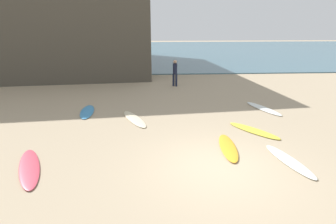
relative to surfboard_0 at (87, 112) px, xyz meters
name	(u,v)px	position (x,y,z in m)	size (l,w,h in m)	color
ground_plane	(218,167)	(4.88, -5.42, -0.03)	(120.00, 120.00, 0.00)	tan
ocean_water	(164,51)	(4.88, 29.54, 0.01)	(120.00, 40.00, 0.08)	#426675
surfboard_0	(87,112)	(0.00, 0.00, 0.00)	(0.60, 2.13, 0.07)	#4497D5
surfboard_1	(263,108)	(8.38, -0.02, 0.00)	(0.53, 2.43, 0.07)	white
surfboard_2	(254,130)	(6.89, -2.77, 0.00)	(0.53, 2.23, 0.07)	yellow
surfboard_3	(228,147)	(5.51, -4.20, 0.01)	(0.52, 2.16, 0.08)	gold
surfboard_4	(289,161)	(7.09, -5.20, 0.00)	(0.49, 2.24, 0.06)	silver
surfboard_5	(29,168)	(-0.50, -5.17, 0.00)	(0.54, 2.55, 0.07)	#D9475B
surfboard_6	(134,119)	(2.25, -1.15, 0.00)	(0.52, 2.39, 0.06)	#F5E4BE
beachgoer_near	(175,72)	(4.55, 5.33, 0.92)	(0.38, 0.38, 1.71)	#191E33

